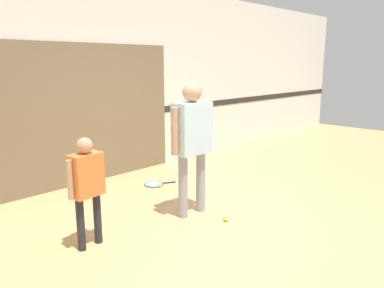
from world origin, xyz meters
TOP-DOWN VIEW (x-y plane):
  - ground_plane at (0.00, 0.00)m, footprint 16.00×16.00m
  - wall_back at (0.00, 2.32)m, footprint 16.00×0.07m
  - wall_panel at (-0.22, 2.26)m, footprint 3.33×0.05m
  - person_instructor at (0.03, 0.16)m, footprint 0.63×0.28m
  - person_student_left at (-1.32, 0.32)m, footprint 0.44×0.21m
  - racket_spare_on_floor at (0.45, 1.38)m, footprint 0.53×0.41m
  - tennis_ball_near_instructor at (0.15, -0.30)m, footprint 0.07×0.07m
  - tennis_ball_by_spare_racket at (0.42, 1.23)m, footprint 0.07×0.07m

SIDE VIEW (x-z plane):
  - ground_plane at x=0.00m, z-range 0.00..0.00m
  - racket_spare_on_floor at x=0.45m, z-range -0.01..0.03m
  - tennis_ball_near_instructor at x=0.15m, z-range 0.00..0.07m
  - tennis_ball_by_spare_racket at x=0.42m, z-range 0.00..0.07m
  - person_student_left at x=-1.32m, z-range 0.14..1.30m
  - person_instructor at x=0.03m, z-range 0.20..1.85m
  - wall_panel at x=-0.22m, z-range 0.00..2.18m
  - wall_back at x=0.00m, z-range 0.00..3.20m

